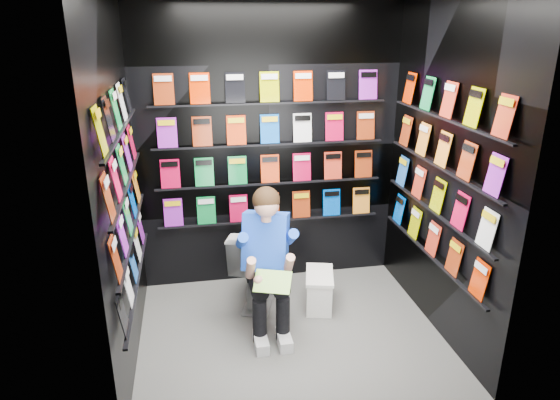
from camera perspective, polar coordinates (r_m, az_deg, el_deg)
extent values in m
plane|color=#5E5E5B|center=(4.21, 1.17, -14.98)|extent=(2.40, 2.40, 0.00)
cube|color=black|center=(4.58, -1.22, 5.87)|extent=(2.40, 0.04, 2.60)
cube|color=black|center=(2.72, 5.56, -4.21)|extent=(2.40, 0.04, 2.60)
cube|color=black|center=(3.59, -17.78, 0.97)|extent=(0.04, 2.00, 2.60)
cube|color=black|center=(4.04, 18.26, 2.94)|extent=(0.04, 2.00, 2.60)
imported|color=white|center=(4.48, -2.40, -7.21)|extent=(0.65, 0.85, 0.73)
cube|color=white|center=(4.50, 4.49, -10.38)|extent=(0.30, 0.43, 0.29)
cube|color=white|center=(4.42, 4.55, -8.57)|extent=(0.33, 0.46, 0.03)
cube|color=green|center=(3.75, -0.85, -9.32)|extent=(0.31, 0.24, 0.12)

